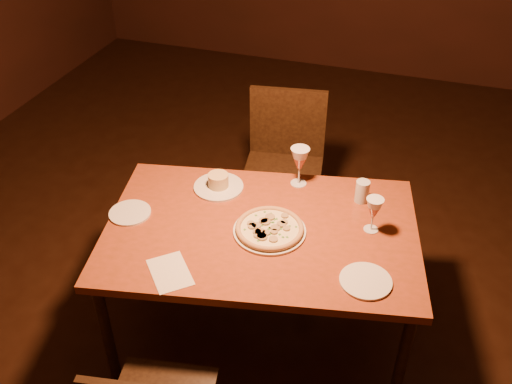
% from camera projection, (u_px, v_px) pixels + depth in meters
% --- Properties ---
extents(floor, '(7.00, 7.00, 0.00)m').
position_uv_depth(floor, '(312.00, 373.00, 2.69)').
color(floor, black).
rests_on(floor, ground).
extents(dining_table, '(1.48, 1.11, 0.72)m').
position_uv_depth(dining_table, '(261.00, 239.00, 2.48)').
color(dining_table, '#93391F').
rests_on(dining_table, floor).
extents(chair_far, '(0.49, 0.49, 0.90)m').
position_uv_depth(chair_far, '(284.00, 162.00, 3.25)').
color(chair_far, black).
rests_on(chair_far, floor).
extents(pizza_plate, '(0.31, 0.31, 0.03)m').
position_uv_depth(pizza_plate, '(270.00, 229.00, 2.41)').
color(pizza_plate, silver).
rests_on(pizza_plate, dining_table).
extents(ramekin_saucer, '(0.23, 0.23, 0.07)m').
position_uv_depth(ramekin_saucer, '(218.00, 184.00, 2.67)').
color(ramekin_saucer, silver).
rests_on(ramekin_saucer, dining_table).
extents(wine_glass_far, '(0.09, 0.09, 0.20)m').
position_uv_depth(wine_glass_far, '(299.00, 166.00, 2.65)').
color(wine_glass_far, '#AE5848').
rests_on(wine_glass_far, dining_table).
extents(wine_glass_right, '(0.07, 0.07, 0.16)m').
position_uv_depth(wine_glass_right, '(373.00, 215.00, 2.39)').
color(wine_glass_right, '#AE5848').
rests_on(wine_glass_right, dining_table).
extents(water_tumbler, '(0.06, 0.06, 0.10)m').
position_uv_depth(water_tumbler, '(362.00, 191.00, 2.57)').
color(water_tumbler, '#B1BDC1').
rests_on(water_tumbler, dining_table).
extents(side_plate_left, '(0.19, 0.19, 0.01)m').
position_uv_depth(side_plate_left, '(130.00, 213.00, 2.52)').
color(side_plate_left, silver).
rests_on(side_plate_left, dining_table).
extents(side_plate_near, '(0.20, 0.20, 0.01)m').
position_uv_depth(side_plate_near, '(366.00, 281.00, 2.18)').
color(side_plate_near, silver).
rests_on(side_plate_near, dining_table).
extents(menu_card, '(0.24, 0.25, 0.00)m').
position_uv_depth(menu_card, '(170.00, 272.00, 2.22)').
color(menu_card, beige).
rests_on(menu_card, dining_table).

